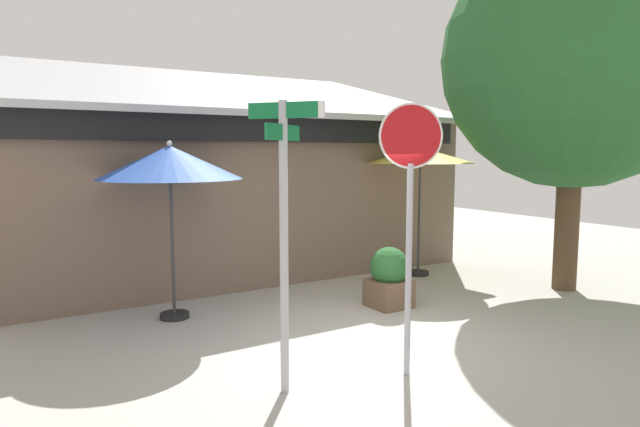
% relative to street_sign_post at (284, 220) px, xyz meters
% --- Properties ---
extents(ground_plane, '(28.00, 28.00, 0.10)m').
position_rel_street_sign_post_xyz_m(ground_plane, '(1.62, 0.85, -1.88)').
color(ground_plane, '#ADA8A0').
extents(cafe_building, '(9.89, 5.94, 4.66)m').
position_rel_street_sign_post_xyz_m(cafe_building, '(1.85, 6.75, -0.10)').
color(cafe_building, '#705B4C').
rests_on(cafe_building, ground).
extents(street_sign_post, '(0.63, 0.68, 3.04)m').
position_rel_street_sign_post_xyz_m(street_sign_post, '(0.00, 0.00, 0.00)').
color(street_sign_post, '#A8AAB2').
rests_on(street_sign_post, ground).
extents(stop_sign, '(0.65, 0.32, 3.05)m').
position_rel_street_sign_post_xyz_m(stop_sign, '(1.39, -0.33, 0.26)').
color(stop_sign, '#A8AAB2').
rests_on(stop_sign, ground).
extents(patio_umbrella_royal_blue_left, '(2.14, 2.14, 2.69)m').
position_rel_street_sign_post_xyz_m(patio_umbrella_royal_blue_left, '(-0.23, 3.16, 0.52)').
color(patio_umbrella_royal_blue_left, black).
rests_on(patio_umbrella_royal_blue_left, ground).
extents(patio_umbrella_mustard_center, '(2.17, 2.17, 2.68)m').
position_rel_street_sign_post_xyz_m(patio_umbrella_mustard_center, '(4.92, 3.43, 0.59)').
color(patio_umbrella_mustard_center, black).
rests_on(patio_umbrella_mustard_center, ground).
extents(shade_tree, '(5.09, 4.66, 6.52)m').
position_rel_street_sign_post_xyz_m(shade_tree, '(6.70, 1.03, 2.25)').
color(shade_tree, brown).
rests_on(shade_tree, ground).
extents(sidewalk_planter, '(0.63, 0.63, 0.99)m').
position_rel_street_sign_post_xyz_m(sidewalk_planter, '(2.94, 1.93, -1.34)').
color(sidewalk_planter, brown).
rests_on(sidewalk_planter, ground).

